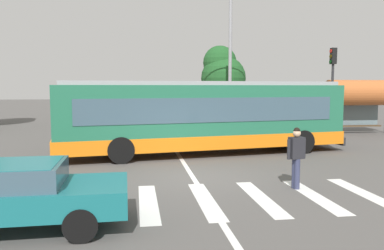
% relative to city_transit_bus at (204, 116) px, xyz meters
% --- Properties ---
extents(ground_plane, '(160.00, 160.00, 0.00)m').
position_rel_city_transit_bus_xyz_m(ground_plane, '(-0.98, -4.23, -1.59)').
color(ground_plane, '#514F4C').
extents(city_transit_bus, '(12.49, 4.35, 3.06)m').
position_rel_city_transit_bus_xyz_m(city_transit_bus, '(0.00, 0.00, 0.00)').
color(city_transit_bus, black).
rests_on(city_transit_bus, ground_plane).
extents(pedestrian_crossing_street, '(0.57, 0.33, 1.72)m').
position_rel_city_transit_bus_xyz_m(pedestrian_crossing_street, '(1.56, -6.03, -0.62)').
color(pedestrian_crossing_street, '#333856').
rests_on(pedestrian_crossing_street, ground_plane).
extents(foreground_sedan, '(4.54, 1.96, 1.35)m').
position_rel_city_transit_bus_xyz_m(foreground_sedan, '(-5.31, -8.28, -0.82)').
color(foreground_sedan, black).
rests_on(foreground_sedan, ground_plane).
extents(parked_car_champagne, '(2.16, 4.63, 1.35)m').
position_rel_city_transit_bus_xyz_m(parked_car_champagne, '(-2.41, 11.44, -0.82)').
color(parked_car_champagne, black).
rests_on(parked_car_champagne, ground_plane).
extents(parked_car_red, '(2.13, 4.62, 1.35)m').
position_rel_city_transit_bus_xyz_m(parked_car_red, '(0.40, 11.39, -0.82)').
color(parked_car_red, black).
rests_on(parked_car_red, ground_plane).
extents(parked_car_charcoal, '(1.92, 4.52, 1.35)m').
position_rel_city_transit_bus_xyz_m(parked_car_charcoal, '(3.12, 11.26, -0.82)').
color(parked_car_charcoal, black).
rests_on(parked_car_charcoal, ground_plane).
extents(traffic_light_far_corner, '(0.33, 0.32, 5.00)m').
position_rel_city_transit_bus_xyz_m(traffic_light_far_corner, '(8.17, 4.57, 1.75)').
color(traffic_light_far_corner, '#28282B').
rests_on(traffic_light_far_corner, ground_plane).
extents(bus_stop_shelter, '(3.92, 1.54, 3.25)m').
position_rel_city_transit_bus_xyz_m(bus_stop_shelter, '(10.55, 5.89, 0.83)').
color(bus_stop_shelter, '#28282B').
rests_on(bus_stop_shelter, ground_plane).
extents(twin_arm_street_lamp, '(5.19, 0.32, 9.64)m').
position_rel_city_transit_bus_xyz_m(twin_arm_street_lamp, '(2.88, 7.15, 4.34)').
color(twin_arm_street_lamp, '#939399').
rests_on(twin_arm_street_lamp, ground_plane).
extents(background_tree_right, '(3.52, 3.52, 6.07)m').
position_rel_city_transit_bus_xyz_m(background_tree_right, '(3.96, 14.12, 2.28)').
color(background_tree_right, brown).
rests_on(background_tree_right, ground_plane).
extents(crosswalk_painted_stripes, '(7.61, 3.29, 0.01)m').
position_rel_city_transit_bus_xyz_m(crosswalk_painted_stripes, '(-0.42, -6.80, -1.58)').
color(crosswalk_painted_stripes, silver).
rests_on(crosswalk_painted_stripes, ground_plane).
extents(lane_center_line, '(0.16, 24.00, 0.01)m').
position_rel_city_transit_bus_xyz_m(lane_center_line, '(-1.09, -2.23, -1.59)').
color(lane_center_line, silver).
rests_on(lane_center_line, ground_plane).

